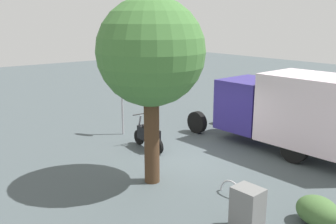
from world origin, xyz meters
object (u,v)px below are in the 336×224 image
box_truck_near (296,109)px  street_tree (151,54)px  bike_rack_hoop (231,196)px  motorcycle (148,135)px  utility_cabinet (247,210)px  stop_sign (121,88)px

box_truck_near → street_tree: (1.07, 5.41, 2.12)m
bike_rack_hoop → motorcycle: bearing=-5.3°
motorcycle → bike_rack_hoop: bearing=177.5°
street_tree → utility_cabinet: (-3.43, -0.07, -3.16)m
motorcycle → bike_rack_hoop: (-4.36, 0.40, -0.52)m
motorcycle → stop_sign: (2.13, -0.22, 1.41)m
box_truck_near → motorcycle: (3.38, 3.88, -1.04)m
motorcycle → bike_rack_hoop: size_ratio=2.13×
bike_rack_hoop → street_tree: bearing=28.7°
motorcycle → street_tree: size_ratio=0.35×
stop_sign → street_tree: bearing=158.5°
stop_sign → utility_cabinet: size_ratio=2.76×
street_tree → utility_cabinet: 4.66m
motorcycle → utility_cabinet: bearing=168.5°
motorcycle → street_tree: 4.20m
box_truck_near → bike_rack_hoop: box_truck_near is taller
stop_sign → street_tree: (-4.44, 1.75, 1.75)m
motorcycle → street_tree: bearing=149.3°
street_tree → utility_cabinet: bearing=-178.9°
stop_sign → street_tree: street_tree is taller
street_tree → utility_cabinet: street_tree is taller
stop_sign → bike_rack_hoop: 6.79m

